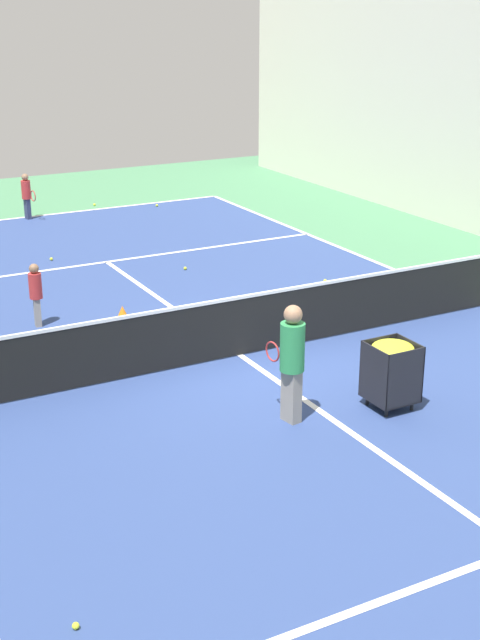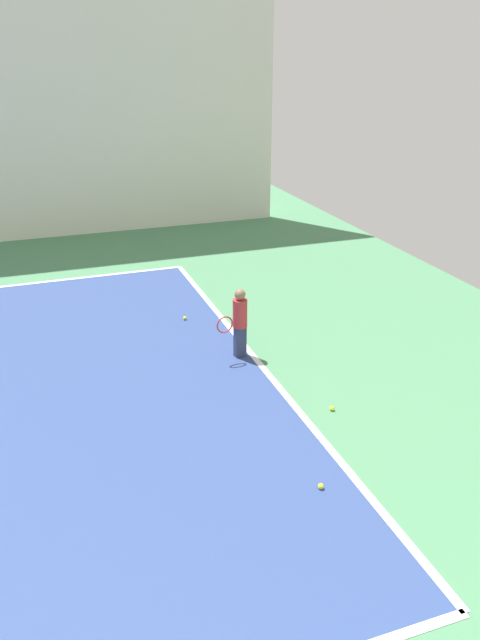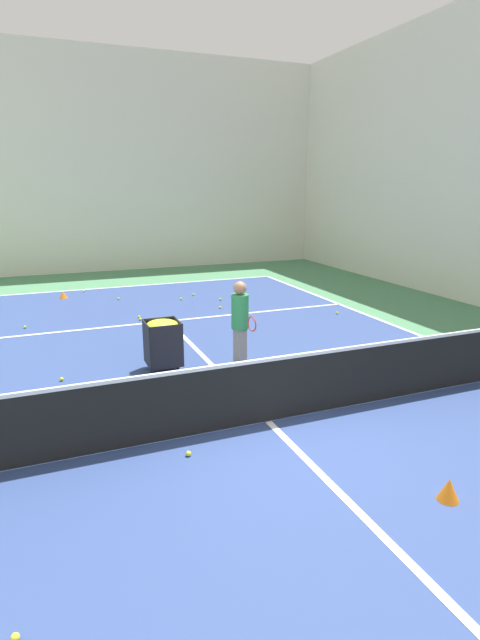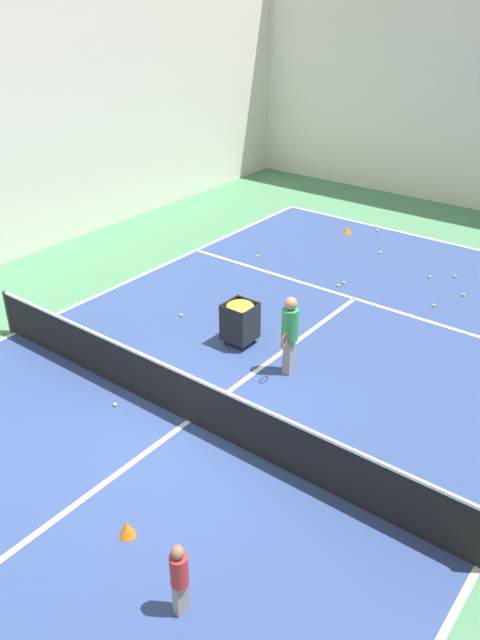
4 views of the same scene
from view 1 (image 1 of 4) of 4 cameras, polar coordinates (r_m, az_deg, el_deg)
name	(u,v)px [view 1 (image 1 of 4)]	position (r m, az deg, el deg)	size (l,w,h in m)	color
ground_plane	(240,355)	(14.07, 0.00, -2.27)	(32.87, 32.87, 0.00)	#477F56
court_playing_area	(240,355)	(14.07, 0.00, -2.27)	(10.12, 21.83, 0.00)	navy
line_baseline_near	(40,216)	(23.82, -12.65, 6.54)	(10.12, 0.10, 0.00)	white
line_service_near	(107,262)	(19.28, -8.52, 3.70)	(10.12, 0.10, 0.00)	white
line_centre_service	(240,355)	(14.07, 0.00, -2.25)	(0.10, 12.01, 0.00)	white
tennis_net	(240,325)	(13.89, 0.00, -0.31)	(10.42, 0.10, 0.99)	#2D2D33
player_near_baseline	(27,193)	(23.39, -13.50, 7.89)	(0.26, 0.56, 1.16)	#2D3351
coach_at_net	(292,356)	(11.60, 3.34, -2.30)	(0.37, 0.66, 1.63)	gray
child_midcourt	(36,291)	(15.52, -12.94, 1.85)	(0.26, 0.26, 1.11)	gray
ball_cart	(392,362)	(12.23, 9.70, -2.64)	(0.62, 0.62, 0.96)	black
training_cone_1	(123,313)	(15.70, -7.53, 0.46)	(0.24, 0.24, 0.26)	orange
tennis_ball_1	(424,295)	(17.17, 11.68, 1.59)	(0.07, 0.07, 0.07)	yellow
tennis_ball_2	(76,626)	(8.52, -10.47, -18.69)	(0.07, 0.07, 0.07)	yellow
tennis_ball_6	(51,259)	(19.59, -11.99, 3.84)	(0.07, 0.07, 0.07)	yellow
tennis_ball_10	(325,281)	(17.75, 5.47, 2.52)	(0.07, 0.07, 0.07)	yellow
tennis_ball_14	(94,205)	(24.70, -9.30, 7.30)	(0.07, 0.07, 0.07)	yellow
tennis_ball_15	(157,205)	(24.39, -5.35, 7.32)	(0.07, 0.07, 0.07)	yellow
tennis_ball_18	(296,330)	(15.08, 3.63, -0.61)	(0.07, 0.07, 0.07)	yellow
tennis_ball_19	(185,268)	(18.53, -3.53, 3.32)	(0.07, 0.07, 0.07)	yellow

